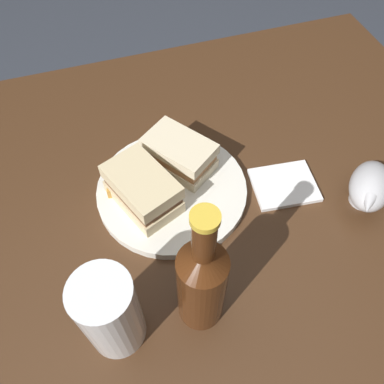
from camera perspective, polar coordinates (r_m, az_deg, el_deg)
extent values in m
plane|color=#333842|center=(1.38, 1.55, -20.14)|extent=(6.00, 6.00, 0.00)
cube|color=#422816|center=(1.02, 2.04, -14.50)|extent=(1.09, 0.93, 0.77)
cylinder|color=silver|center=(0.69, -2.93, 0.29)|extent=(0.26, 0.26, 0.02)
cube|color=beige|center=(0.70, -1.80, 4.58)|extent=(0.13, 0.14, 0.02)
cube|color=#B27A4C|center=(0.69, -1.85, 5.58)|extent=(0.12, 0.13, 0.02)
cube|color=beige|center=(0.67, -1.89, 6.63)|extent=(0.13, 0.14, 0.02)
cube|color=beige|center=(0.66, -7.01, -0.62)|extent=(0.12, 0.14, 0.03)
cube|color=brown|center=(0.64, -7.19, 0.40)|extent=(0.11, 0.13, 0.02)
cube|color=beige|center=(0.62, -7.38, 1.48)|extent=(0.12, 0.14, 0.03)
cube|color=gold|center=(0.67, -6.80, 0.85)|extent=(0.03, 0.04, 0.02)
cube|color=#AD702D|center=(0.70, -6.17, 4.02)|extent=(0.03, 0.05, 0.02)
cube|color=#B77F33|center=(0.67, -10.24, 0.20)|extent=(0.05, 0.03, 0.02)
cube|color=#AD702D|center=(0.67, -6.85, 0.93)|extent=(0.04, 0.05, 0.02)
cube|color=gold|center=(0.71, -3.10, 4.85)|extent=(0.02, 0.04, 0.01)
cylinder|color=white|center=(0.53, -11.81, -16.83)|extent=(0.08, 0.08, 0.15)
cylinder|color=gold|center=(0.54, -11.46, -17.48)|extent=(0.07, 0.07, 0.11)
cylinder|color=#B7B7BC|center=(0.74, 23.58, -0.75)|extent=(0.04, 0.04, 0.02)
ellipsoid|color=#B7B7BC|center=(0.71, 24.49, 0.82)|extent=(0.12, 0.12, 0.06)
ellipsoid|color=#381E0F|center=(0.71, 24.68, 1.15)|extent=(0.10, 0.10, 0.02)
cone|color=#B7B7BC|center=(0.67, 24.21, -1.71)|extent=(0.04, 0.04, 0.02)
cylinder|color=#47230F|center=(0.53, 1.38, -13.82)|extent=(0.06, 0.06, 0.15)
cone|color=#47230F|center=(0.44, 1.61, -9.61)|extent=(0.06, 0.06, 0.02)
cylinder|color=#47230F|center=(0.40, 1.76, -6.72)|extent=(0.03, 0.03, 0.07)
cylinder|color=gold|center=(0.37, 1.92, -3.84)|extent=(0.03, 0.03, 0.01)
cube|color=white|center=(0.72, 13.23, 1.00)|extent=(0.12, 0.10, 0.01)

